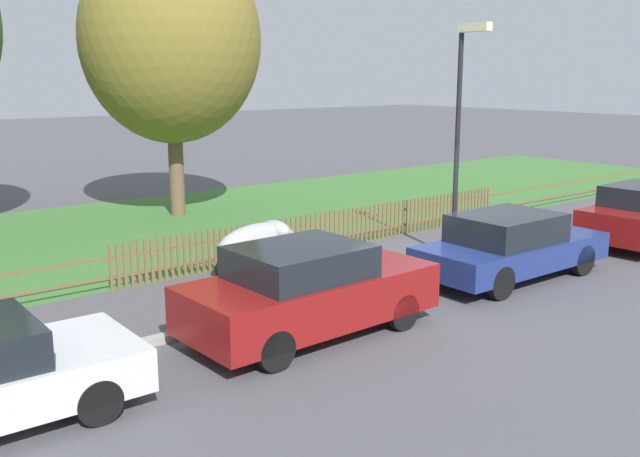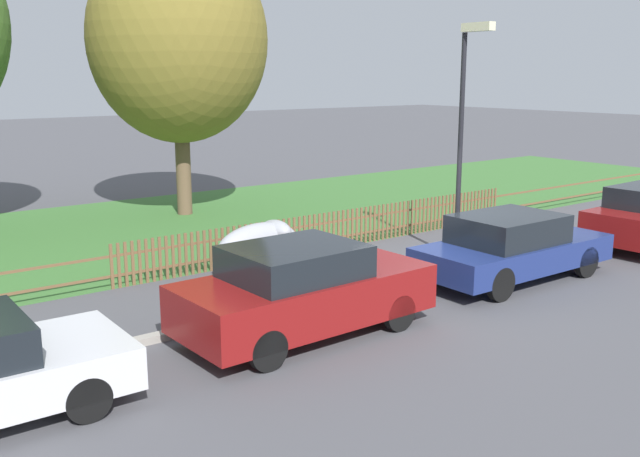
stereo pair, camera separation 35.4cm
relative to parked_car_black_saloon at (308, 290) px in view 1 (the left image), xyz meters
name	(u,v)px [view 1 (the left image)]	position (x,y,z in m)	size (l,w,h in m)	color
ground_plane	(436,276)	(4.13, 1.05, -0.75)	(120.00, 120.00, 0.00)	#4C4C51
kerb_stone	(432,272)	(4.13, 1.15, -0.69)	(39.69, 0.20, 0.12)	#9E998E
grass_strip	(233,217)	(4.13, 8.90, -0.74)	(39.69, 9.39, 0.01)	#3D7033
park_fence	(337,229)	(4.13, 4.22, -0.30)	(39.69, 0.05, 0.90)	brown
parked_car_black_saloon	(308,290)	(0.00, 0.00, 0.00)	(4.16, 1.86, 1.48)	maroon
parked_car_navy_estate	(510,245)	(5.14, 0.00, -0.06)	(4.30, 1.77, 1.35)	navy
covered_motorcycle	(260,244)	(1.32, 3.32, -0.08)	(2.05, 0.86, 1.10)	black
tree_mid_park	(171,40)	(3.06, 10.22, 4.25)	(5.04, 5.04, 7.91)	brown
street_lamp	(462,112)	(5.61, 1.78, 2.52)	(0.20, 0.79, 5.10)	black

